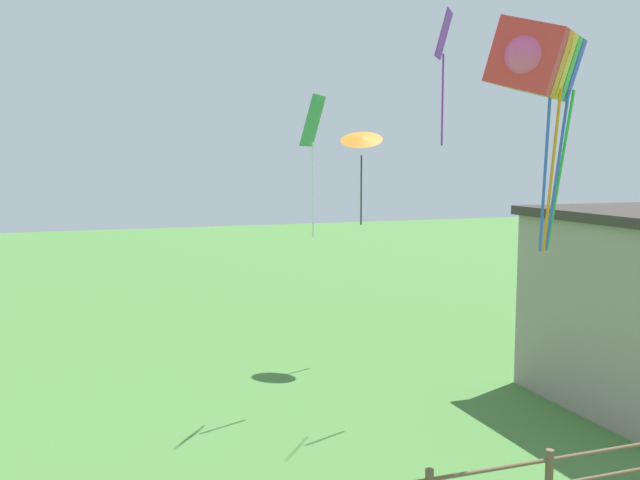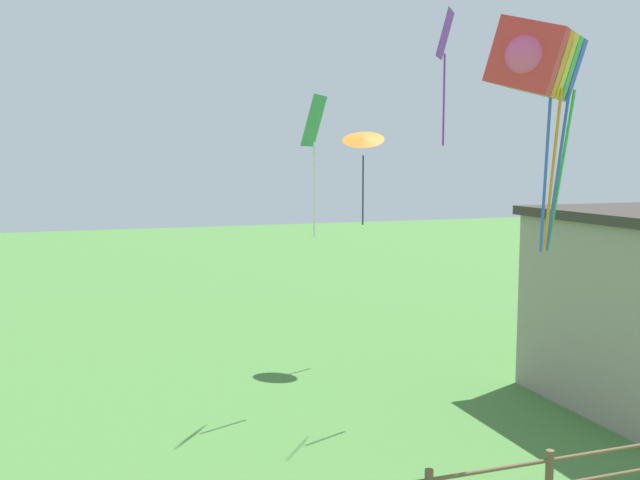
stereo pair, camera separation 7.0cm
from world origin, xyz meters
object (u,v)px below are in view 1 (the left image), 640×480
Objects in this scene: kite_rainbow_parafoil at (536,61)px; kite_purple_streamer at (443,49)px; kite_orange_delta at (362,140)px; kite_green_diamond at (313,135)px.

kite_purple_streamer reaches higher than kite_rainbow_parafoil.
kite_green_diamond is at bearing -128.57° from kite_orange_delta.
kite_purple_streamer is at bearing 81.09° from kite_rainbow_parafoil.
kite_rainbow_parafoil reaches higher than kite_orange_delta.
kite_green_diamond is 3.80m from kite_purple_streamer.
kite_green_diamond is 1.07× the size of kite_purple_streamer.
kite_purple_streamer is 4.88m from kite_orange_delta.
kite_rainbow_parafoil is at bearing -67.87° from kite_green_diamond.
kite_rainbow_parafoil is 9.19m from kite_orange_delta.
kite_orange_delta is (0.43, 9.11, -1.17)m from kite_rainbow_parafoil.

